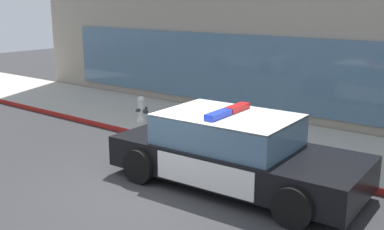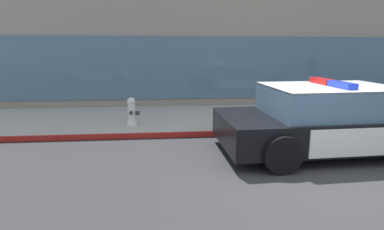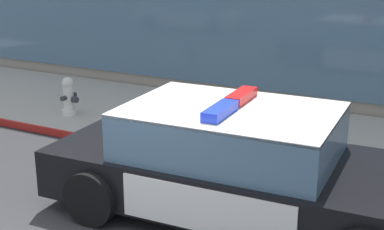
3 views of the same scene
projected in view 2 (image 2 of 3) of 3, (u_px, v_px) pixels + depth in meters
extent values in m
plane|color=#303033|center=(308.00, 177.00, 4.96)|extent=(48.00, 48.00, 0.00)
cube|color=#B2ADA3|center=(244.00, 117.00, 8.95)|extent=(48.00, 3.32, 0.15)
cube|color=maroon|center=(262.00, 133.00, 7.33)|extent=(28.80, 0.04, 0.14)
cube|color=gray|center=(240.00, 11.00, 15.50)|extent=(24.64, 11.56, 8.02)
cube|color=slate|center=(194.00, 68.00, 10.17)|extent=(14.79, 0.08, 2.10)
cube|color=black|center=(335.00, 128.00, 6.17)|extent=(4.88, 2.14, 0.60)
cube|color=silver|center=(258.00, 123.00, 5.91)|extent=(1.43, 1.95, 0.05)
cube|color=silver|center=(307.00, 117.00, 7.10)|extent=(2.02, 0.12, 0.51)
cube|color=silver|center=(363.00, 142.00, 5.21)|extent=(2.02, 0.12, 0.51)
cube|color=yellow|center=(307.00, 117.00, 7.11)|extent=(0.22, 0.02, 0.26)
cube|color=slate|center=(329.00, 101.00, 6.02)|extent=(2.57, 1.84, 0.60)
cube|color=silver|center=(331.00, 87.00, 5.95)|extent=(2.57, 1.84, 0.04)
cube|color=red|center=(322.00, 81.00, 6.27)|extent=(0.23, 0.66, 0.11)
cube|color=blue|center=(342.00, 85.00, 5.60)|extent=(0.23, 0.66, 0.11)
cylinder|color=black|center=(370.00, 122.00, 7.34)|extent=(0.69, 0.25, 0.68)
cylinder|color=black|center=(247.00, 126.00, 6.93)|extent=(0.69, 0.25, 0.68)
cylinder|color=black|center=(282.00, 155.00, 5.06)|extent=(0.69, 0.25, 0.68)
cylinder|color=silver|center=(132.00, 123.00, 7.79)|extent=(0.28, 0.28, 0.10)
cylinder|color=silver|center=(132.00, 113.00, 7.73)|extent=(0.19, 0.19, 0.45)
sphere|color=silver|center=(131.00, 102.00, 7.67)|extent=(0.22, 0.22, 0.22)
cylinder|color=#333338|center=(131.00, 99.00, 7.65)|extent=(0.06, 0.06, 0.05)
cylinder|color=#333338|center=(131.00, 113.00, 7.58)|extent=(0.09, 0.10, 0.09)
cylinder|color=#333338|center=(132.00, 111.00, 7.87)|extent=(0.09, 0.10, 0.09)
cylinder|color=#333338|center=(138.00, 113.00, 7.75)|extent=(0.10, 0.12, 0.12)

